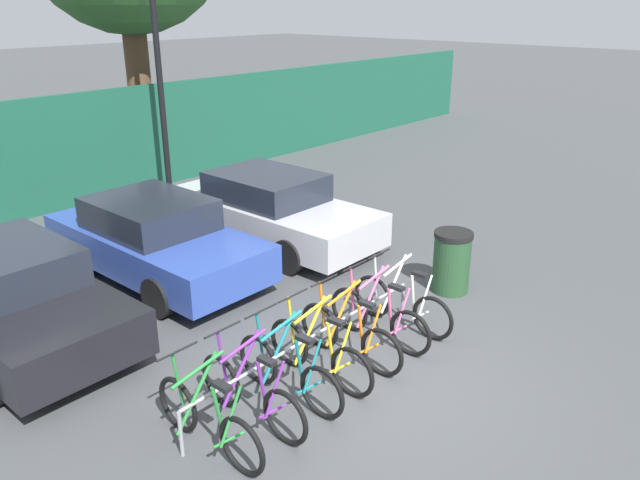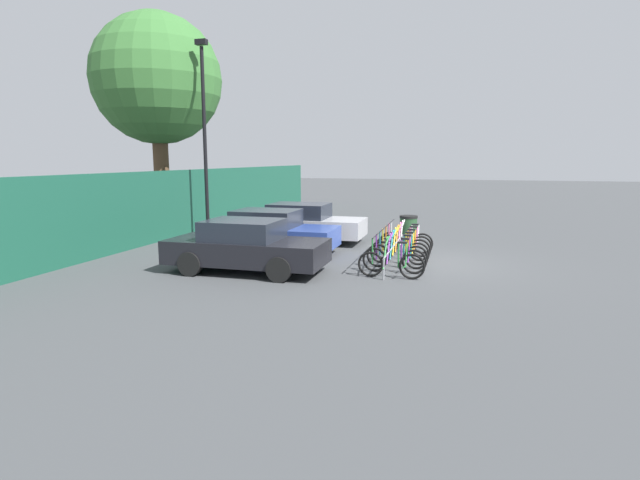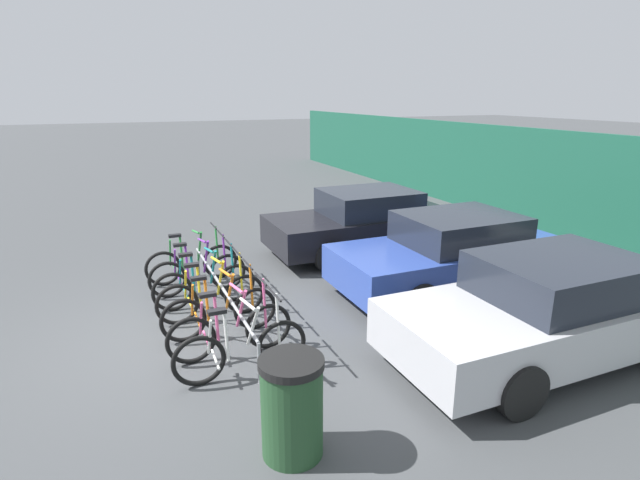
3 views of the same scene
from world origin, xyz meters
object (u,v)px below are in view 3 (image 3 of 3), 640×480
(bicycle_orange, at_px, (220,311))
(car_black, at_px, (365,222))
(trash_bin, at_px, (292,407))
(bicycle_green, at_px, (192,262))
(bicycle_teal, at_px, (205,284))
(bicycle_pink, at_px, (231,330))
(bike_rack, at_px, (221,289))
(car_blue, at_px, (454,254))
(car_silver, at_px, (552,309))
(bicycle_purple, at_px, (198,273))
(bicycle_yellow, at_px, (212,296))
(bicycle_white, at_px, (242,349))

(bicycle_orange, xyz_separation_m, car_black, (-2.69, 3.83, 0.31))
(trash_bin, bearing_deg, bicycle_green, -178.97)
(bicycle_green, xyz_separation_m, bicycle_teal, (1.22, 0.00, 0.00))
(bicycle_pink, distance_m, trash_bin, 2.12)
(trash_bin, bearing_deg, bicycle_orange, -178.08)
(bike_rack, bearing_deg, bicycle_orange, -14.36)
(car_blue, bearing_deg, bicycle_teal, -104.26)
(bicycle_teal, relative_size, bicycle_orange, 1.00)
(car_blue, bearing_deg, bicycle_green, -118.57)
(car_silver, relative_size, trash_bin, 4.34)
(bicycle_purple, relative_size, bicycle_teal, 1.00)
(bicycle_orange, xyz_separation_m, car_blue, (-0.09, 4.20, 0.31))
(bicycle_teal, bearing_deg, bike_rack, 15.80)
(bicycle_pink, distance_m, car_silver, 4.26)
(bicycle_purple, height_order, bicycle_yellow, same)
(bicycle_pink, bearing_deg, bicycle_purple, -178.43)
(bicycle_orange, height_order, car_blue, car_blue)
(car_silver, bearing_deg, bicycle_purple, -136.56)
(bike_rack, distance_m, bicycle_white, 1.80)
(bike_rack, distance_m, bicycle_purple, 1.19)
(bicycle_white, bearing_deg, car_black, 134.52)
(bike_rack, relative_size, bicycle_pink, 2.41)
(bicycle_green, height_order, car_blue, car_blue)
(car_black, distance_m, trash_bin, 6.62)
(car_silver, bearing_deg, bicycle_yellow, -127.26)
(bicycle_green, relative_size, bicycle_pink, 1.00)
(bicycle_teal, distance_m, car_silver, 5.25)
(car_black, distance_m, car_blue, 2.63)
(bike_rack, relative_size, trash_bin, 4.01)
(bicycle_yellow, bearing_deg, bicycle_pink, 1.59)
(bicycle_white, bearing_deg, trash_bin, 2.36)
(trash_bin, bearing_deg, bicycle_teal, -178.65)
(bicycle_pink, height_order, trash_bin, bicycle_pink)
(bicycle_orange, xyz_separation_m, trash_bin, (2.76, 0.09, 0.14))
(bicycle_orange, xyz_separation_m, bicycle_pink, (0.65, 0.00, 0.00))
(bicycle_orange, distance_m, trash_bin, 2.77)
(bicycle_teal, distance_m, bicycle_pink, 1.80)
(bike_rack, xyz_separation_m, bicycle_orange, (0.58, -0.15, -0.11))
(bicycle_purple, bearing_deg, trash_bin, 3.43)
(bicycle_teal, xyz_separation_m, car_silver, (3.51, 3.89, 0.31))
(bike_rack, height_order, bicycle_orange, bicycle_orange)
(bicycle_purple, height_order, car_silver, car_silver)
(bicycle_purple, height_order, car_blue, car_blue)
(bicycle_purple, relative_size, car_silver, 0.38)
(bicycle_orange, xyz_separation_m, bicycle_white, (1.21, 0.00, 0.00))
(bicycle_purple, distance_m, bicycle_yellow, 1.15)
(bicycle_teal, relative_size, car_blue, 0.40)
(bike_rack, height_order, bicycle_teal, bicycle_teal)
(bicycle_pink, bearing_deg, bike_rack, 174.67)
(car_silver, distance_m, trash_bin, 3.82)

